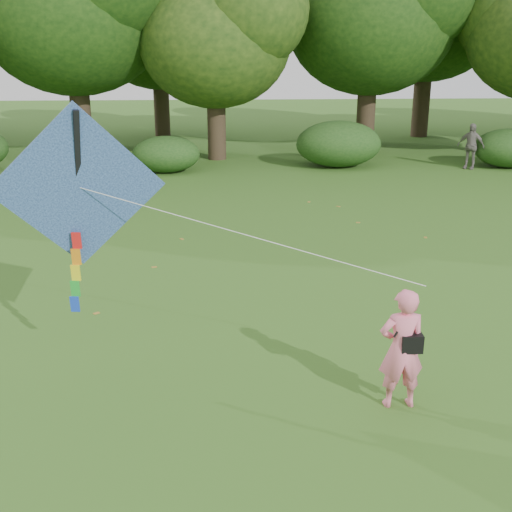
{
  "coord_description": "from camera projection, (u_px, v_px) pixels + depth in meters",
  "views": [
    {
      "loc": [
        -1.85,
        -8.29,
        4.97
      ],
      "look_at": [
        -1.28,
        2.0,
        1.5
      ],
      "focal_mm": 45.0,
      "sensor_mm": 36.0,
      "label": 1
    }
  ],
  "objects": [
    {
      "name": "crossbody_bag",
      "position": [
        411.0,
        342.0,
        8.87
      ],
      "size": [
        0.43,
        0.2,
        0.71
      ],
      "color": "black",
      "rests_on": "ground"
    },
    {
      "name": "bystander_right",
      "position": [
        471.0,
        146.0,
        25.89
      ],
      "size": [
        1.14,
        0.98,
        1.83
      ],
      "primitive_type": "imported",
      "rotation": [
        0.0,
        0.0,
        -0.61
      ],
      "color": "slate",
      "rests_on": "ground"
    },
    {
      "name": "flying_kite",
      "position": [
        79.0,
        190.0,
        9.43
      ],
      "size": [
        6.08,
        1.85,
        3.26
      ],
      "color": "#242F9D",
      "rests_on": "ground"
    },
    {
      "name": "fallen_leaves",
      "position": [
        287.0,
        273.0,
        14.45
      ],
      "size": [
        10.78,
        15.46,
        0.01
      ],
      "color": "olive",
      "rests_on": "ground"
    },
    {
      "name": "tree_line",
      "position": [
        295.0,
        26.0,
        29.48
      ],
      "size": [
        54.7,
        15.3,
        9.48
      ],
      "color": "#3A2D1E",
      "rests_on": "ground"
    },
    {
      "name": "shrub_band",
      "position": [
        248.0,
        148.0,
        25.87
      ],
      "size": [
        39.15,
        3.22,
        1.88
      ],
      "color": "#264919",
      "rests_on": "ground"
    },
    {
      "name": "ground",
      "position": [
        349.0,
        393.0,
        9.53
      ],
      "size": [
        100.0,
        100.0,
        0.0
      ],
      "primitive_type": "plane",
      "color": "#265114",
      "rests_on": "ground"
    },
    {
      "name": "bystander_left",
      "position": [
        92.0,
        147.0,
        26.53
      ],
      "size": [
        0.95,
        0.96,
        1.57
      ],
      "primitive_type": "imported",
      "rotation": [
        0.0,
        0.0,
        0.86
      ],
      "color": "#292F37",
      "rests_on": "ground"
    },
    {
      "name": "man_kite_flyer",
      "position": [
        402.0,
        349.0,
        8.93
      ],
      "size": [
        0.67,
        0.46,
        1.78
      ],
      "primitive_type": "imported",
      "rotation": [
        0.0,
        0.0,
        3.19
      ],
      "color": "pink",
      "rests_on": "ground"
    }
  ]
}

